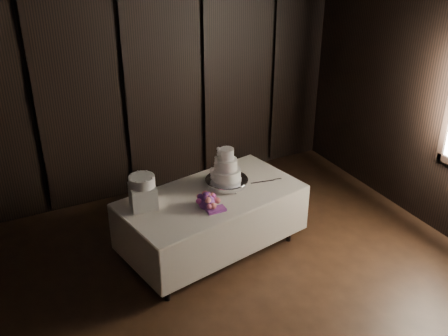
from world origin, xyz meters
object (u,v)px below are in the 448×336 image
display_table (212,221)px  cake_stand (227,183)px  bouquet (206,201)px  box_pedestal (143,196)px  small_cake (142,181)px  wedding_cake (225,168)px

display_table → cake_stand: size_ratio=4.44×
bouquet → box_pedestal: bearing=152.8°
display_table → cake_stand: cake_stand is taller
display_table → box_pedestal: box_pedestal is taller
bouquet → small_cake: size_ratio=1.55×
display_table → wedding_cake: bearing=9.6°
small_cake → box_pedestal: bearing=0.0°
wedding_cake → small_cake: 0.95m
cake_stand → bouquet: (-0.39, -0.30, 0.03)m
box_pedestal → small_cake: (0.00, 0.00, 0.18)m
box_pedestal → small_cake: 0.18m
box_pedestal → small_cake: small_cake is taller
bouquet → wedding_cake: bearing=37.8°
display_table → small_cake: bearing=161.8°
small_cake → bouquet: bearing=-27.2°
display_table → wedding_cake: size_ratio=5.74×
cake_stand → wedding_cake: size_ratio=1.29×
wedding_cake → small_cake: bearing=-175.7°
cake_stand → small_cake: small_cake is taller
box_pedestal → display_table: bearing=-7.3°
bouquet → small_cake: bearing=152.8°
bouquet → small_cake: small_cake is taller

